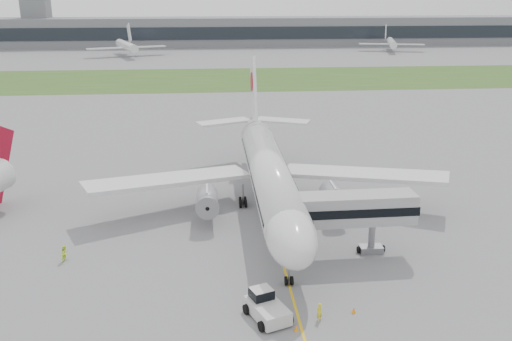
{
  "coord_description": "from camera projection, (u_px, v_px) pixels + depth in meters",
  "views": [
    {
      "loc": [
        -7.67,
        -65.34,
        28.42
      ],
      "look_at": [
        -1.85,
        2.0,
        6.63
      ],
      "focal_mm": 40.0,
      "sensor_mm": 36.0,
      "label": 1
    }
  ],
  "objects": [
    {
      "name": "ground",
      "position": [
        272.0,
        225.0,
        71.3
      ],
      "size": [
        600.0,
        600.0,
        0.0
      ],
      "primitive_type": "plane",
      "color": "slate",
      "rests_on": "ground"
    },
    {
      "name": "distant_aircraft_right",
      "position": [
        391.0,
        51.0,
        264.38
      ],
      "size": [
        35.0,
        32.47,
        11.3
      ],
      "primitive_type": null,
      "rotation": [
        0.0,
        0.0,
        -0.25
      ],
      "color": "silver",
      "rests_on": "ground"
    },
    {
      "name": "grass_strip",
      "position": [
        230.0,
        79.0,
        185.08
      ],
      "size": [
        600.0,
        50.0,
        0.02
      ],
      "primitive_type": "cube",
      "color": "#325620",
      "rests_on": "ground"
    },
    {
      "name": "distant_aircraft_left",
      "position": [
        127.0,
        56.0,
        245.31
      ],
      "size": [
        41.49,
        39.07,
        12.84
      ],
      "primitive_type": null,
      "rotation": [
        0.0,
        0.0,
        0.34
      ],
      "color": "silver",
      "rests_on": "ground"
    },
    {
      "name": "airliner",
      "position": [
        268.0,
        170.0,
        74.18
      ],
      "size": [
        48.13,
        53.95,
        17.88
      ],
      "color": "silver",
      "rests_on": "ground"
    },
    {
      "name": "terminal_building",
      "position": [
        221.0,
        32.0,
        287.12
      ],
      "size": [
        320.0,
        22.3,
        14.0
      ],
      "color": "gray",
      "rests_on": "ground"
    },
    {
      "name": "pushback_tug",
      "position": [
        266.0,
        306.0,
        51.24
      ],
      "size": [
        4.39,
        5.26,
        2.37
      ],
      "rotation": [
        0.0,
        0.0,
        0.37
      ],
      "color": "silver",
      "rests_on": "ground"
    },
    {
      "name": "ground_crew_near",
      "position": [
        319.0,
        312.0,
        50.73
      ],
      "size": [
        0.75,
        0.68,
        1.73
      ],
      "primitive_type": "imported",
      "rotation": [
        0.0,
        0.0,
        3.69
      ],
      "color": "yellow",
      "rests_on": "ground"
    },
    {
      "name": "jet_bridge",
      "position": [
        338.0,
        211.0,
        61.32
      ],
      "size": [
        16.04,
        4.92,
        7.42
      ],
      "rotation": [
        0.0,
        0.0,
        0.02
      ],
      "color": "#9F9FA1",
      "rests_on": "ground"
    },
    {
      "name": "control_tower",
      "position": [
        40.0,
        47.0,
        283.91
      ],
      "size": [
        12.0,
        12.0,
        56.0
      ],
      "primitive_type": null,
      "color": "gray",
      "rests_on": "ground"
    },
    {
      "name": "apron_markings",
      "position": [
        277.0,
        242.0,
        66.56
      ],
      "size": [
        70.0,
        70.0,
        0.04
      ],
      "primitive_type": null,
      "color": "yellow",
      "rests_on": "ground"
    },
    {
      "name": "safety_cone_left",
      "position": [
        296.0,
        328.0,
        49.34
      ],
      "size": [
        0.41,
        0.41,
        0.56
      ],
      "primitive_type": "cone",
      "color": "orange",
      "rests_on": "ground"
    },
    {
      "name": "ground_crew_far",
      "position": [
        65.0,
        253.0,
        61.76
      ],
      "size": [
        0.99,
        1.09,
        1.81
      ],
      "primitive_type": "imported",
      "rotation": [
        0.0,
        0.0,
        1.13
      ],
      "color": "#CEF729",
      "rests_on": "ground"
    },
    {
      "name": "safety_cone_right",
      "position": [
        354.0,
        310.0,
        52.04
      ],
      "size": [
        0.42,
        0.42,
        0.58
      ],
      "primitive_type": "cone",
      "color": "orange",
      "rests_on": "ground"
    }
  ]
}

